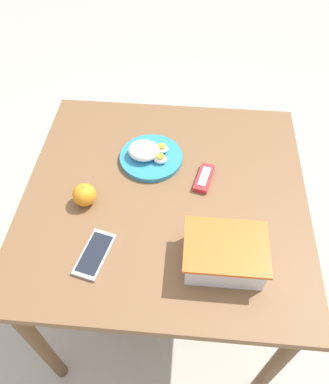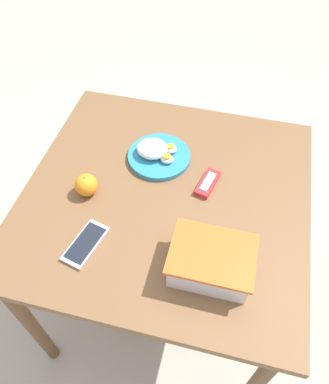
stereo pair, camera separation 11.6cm
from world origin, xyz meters
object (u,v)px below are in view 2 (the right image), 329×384
object	(u,v)px
cell_phone	(86,244)
orange_fruit	(86,185)
food_container	(211,263)
candy_bar	(208,183)
rice_plate	(157,154)

from	to	relation	value
cell_phone	orange_fruit	bearing A→B (deg)	-70.44
food_container	orange_fruit	xyz separation A→B (m)	(0.43, -0.17, -0.00)
candy_bar	rice_plate	bearing A→B (deg)	-22.47
orange_fruit	candy_bar	bearing A→B (deg)	-161.47
orange_fruit	rice_plate	distance (m)	0.27
food_container	cell_phone	world-z (taller)	food_container
candy_bar	cell_phone	xyz separation A→B (m)	(0.30, 0.31, -0.00)
candy_bar	cell_phone	distance (m)	0.43
food_container	orange_fruit	distance (m)	0.46
rice_plate	cell_phone	bearing A→B (deg)	73.71
cell_phone	food_container	bearing A→B (deg)	-178.58
rice_plate	cell_phone	world-z (taller)	rice_plate
cell_phone	rice_plate	bearing A→B (deg)	-106.29
food_container	rice_plate	size ratio (longest dim) A/B	1.04
rice_plate	cell_phone	size ratio (longest dim) A/B	1.30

